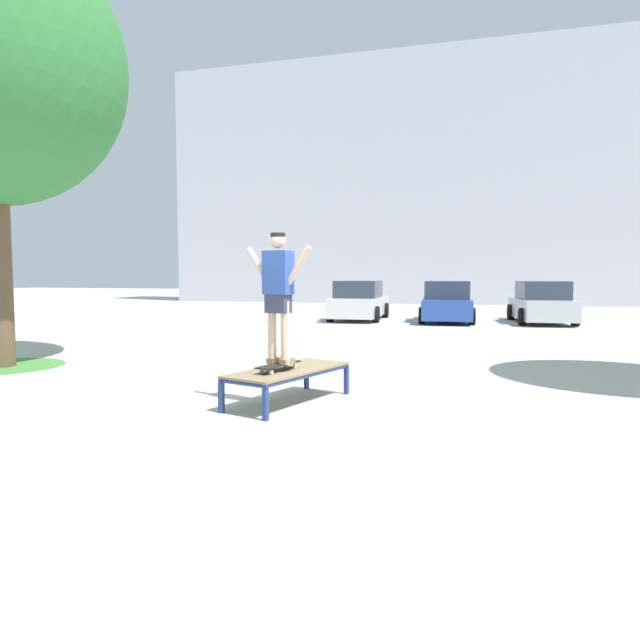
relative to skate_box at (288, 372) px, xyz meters
name	(u,v)px	position (x,y,z in m)	size (l,w,h in m)	color
ground_plane	(333,409)	(0.67, -0.20, -0.41)	(120.00, 120.00, 0.00)	#B7B5AD
building_facade	(464,180)	(0.94, 29.31, 7.03)	(36.66, 4.00, 14.89)	silver
skate_box	(288,372)	(0.00, 0.00, 0.00)	(1.29, 2.04, 0.46)	navy
skateboard	(279,365)	(-0.06, -0.20, 0.12)	(0.38, 0.82, 0.09)	black
skater	(278,288)	(-0.06, -0.20, 1.12)	(0.99, 0.35, 1.69)	beige
grass_patch_near_left	(2,366)	(-6.20, 1.43, -0.41)	(2.19, 2.19, 0.01)	#47893D
car_white	(359,302)	(-2.26, 14.55, 0.28)	(2.05, 4.27, 1.50)	silver
car_blue	(447,303)	(1.05, 14.52, 0.28)	(2.17, 4.32, 1.50)	#28479E
car_silver	(541,304)	(4.36, 14.90, 0.28)	(2.27, 4.36, 1.50)	#B7BABF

